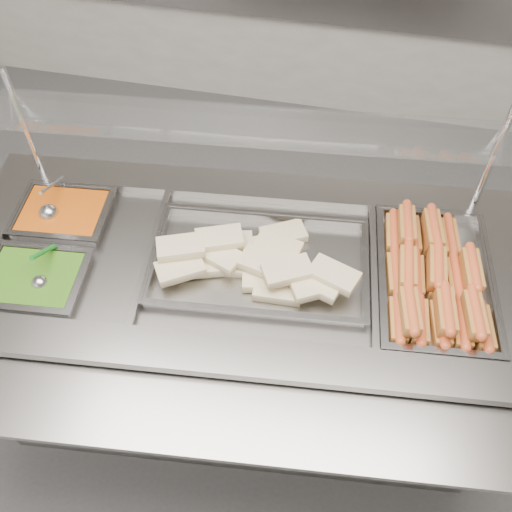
% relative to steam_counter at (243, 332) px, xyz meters
% --- Properties ---
extents(ground, '(6.00, 6.00, 0.00)m').
position_rel_steam_counter_xyz_m(ground, '(-0.09, -0.50, -0.43)').
color(ground, '#565659').
rests_on(ground, ground).
extents(steam_counter, '(1.88, 0.98, 0.86)m').
position_rel_steam_counter_xyz_m(steam_counter, '(0.00, 0.00, 0.00)').
color(steam_counter, slate).
rests_on(steam_counter, ground).
extents(tray_rail, '(1.74, 0.53, 0.05)m').
position_rel_steam_counter_xyz_m(tray_rail, '(0.05, -0.49, 0.39)').
color(tray_rail, gray).
rests_on(tray_rail, steam_counter).
extents(sneeze_guard, '(1.60, 0.44, 0.42)m').
position_rel_steam_counter_xyz_m(sneeze_guard, '(-0.02, 0.21, 0.78)').
color(sneeze_guard, silver).
rests_on(sneeze_guard, steam_counter).
extents(pan_hotdogs, '(0.38, 0.56, 0.10)m').
position_rel_steam_counter_xyz_m(pan_hotdogs, '(0.60, 0.06, 0.39)').
color(pan_hotdogs, gray).
rests_on(pan_hotdogs, steam_counter).
extents(pan_wraps, '(0.69, 0.45, 0.07)m').
position_rel_steam_counter_xyz_m(pan_wraps, '(0.06, 0.01, 0.41)').
color(pan_wraps, gray).
rests_on(pan_wraps, steam_counter).
extents(pan_beans, '(0.31, 0.26, 0.10)m').
position_rel_steam_counter_xyz_m(pan_beans, '(-0.63, 0.07, 0.39)').
color(pan_beans, gray).
rests_on(pan_beans, steam_counter).
extents(pan_peas, '(0.31, 0.26, 0.10)m').
position_rel_steam_counter_xyz_m(pan_peas, '(-0.60, -0.20, 0.39)').
color(pan_peas, gray).
rests_on(pan_peas, steam_counter).
extents(hotdogs_in_buns, '(0.34, 0.51, 0.11)m').
position_rel_steam_counter_xyz_m(hotdogs_in_buns, '(0.58, 0.05, 0.44)').
color(hotdogs_in_buns, '#AA6323').
rests_on(hotdogs_in_buns, pan_hotdogs).
extents(tortilla_wraps, '(0.63, 0.37, 0.09)m').
position_rel_steam_counter_xyz_m(tortilla_wraps, '(0.05, -0.02, 0.45)').
color(tortilla_wraps, beige).
rests_on(tortilla_wraps, pan_wraps).
extents(ladle, '(0.07, 0.19, 0.13)m').
position_rel_steam_counter_xyz_m(ladle, '(-0.67, 0.06, 0.44)').
color(ladle, silver).
rests_on(ladle, pan_beans).
extents(serving_spoon, '(0.05, 0.17, 0.14)m').
position_rel_steam_counter_xyz_m(serving_spoon, '(-0.57, -0.20, 0.44)').
color(serving_spoon, silver).
rests_on(serving_spoon, pan_peas).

